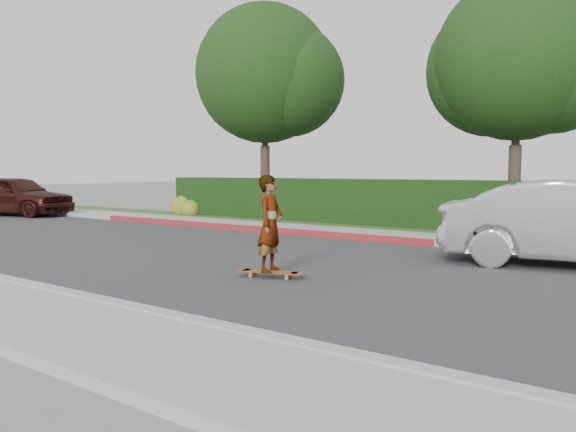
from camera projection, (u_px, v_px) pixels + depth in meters
ground at (301, 267)px, 10.34m from camera, size 120.00×120.00×0.00m
road at (301, 267)px, 10.34m from camera, size 60.00×8.00×0.01m
curb_near at (116, 307)px, 7.02m from camera, size 60.00×0.20×0.15m
sidewalk_near at (49, 324)px, 6.29m from camera, size 60.00×1.60×0.12m
curb_far at (396, 240)px, 13.65m from camera, size 60.00×0.20×0.15m
curb_red_section at (240, 228)px, 16.56m from camera, size 12.00×0.21×0.15m
sidewalk_far at (411, 237)px, 14.38m from camera, size 60.00×1.60×0.12m
planting_strip at (434, 232)px, 15.67m from camera, size 60.00×1.60×0.10m
hedge at (351, 203)px, 17.85m from camera, size 15.00×1.00×1.50m
flowering_shrub at (186, 208)px, 21.59m from camera, size 1.40×1.00×0.90m
tree_left at (268, 78)px, 21.32m from camera, size 5.99×5.21×8.00m
tree_center at (519, 64)px, 16.50m from camera, size 5.66×4.84×7.44m
skateboard at (270, 272)px, 9.25m from camera, size 1.19×0.57×0.11m
skateboarder at (270, 223)px, 9.18m from camera, size 0.49×0.64×1.58m
car_maroon at (16, 195)px, 21.98m from camera, size 4.99×3.09×1.59m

